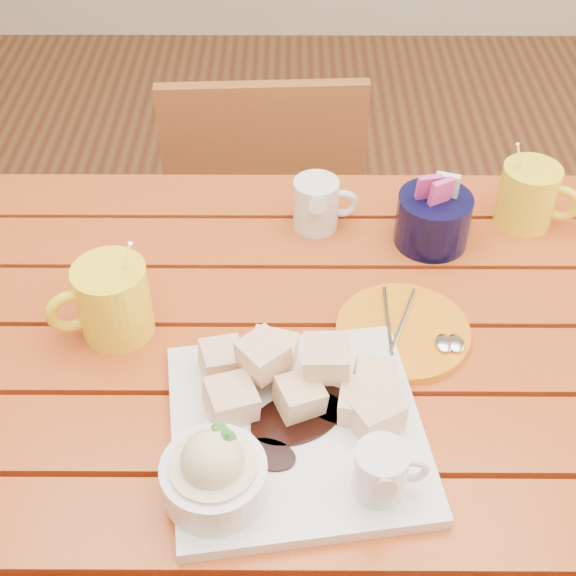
{
  "coord_description": "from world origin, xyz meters",
  "views": [
    {
      "loc": [
        0.01,
        -0.67,
        1.49
      ],
      "look_at": [
        0.01,
        0.05,
        0.82
      ],
      "focal_mm": 50.0,
      "sensor_mm": 36.0,
      "label": 1
    }
  ],
  "objects_px": {
    "orange_saucer": "(404,332)",
    "table": "(281,412)",
    "coffee_mug_left": "(111,300)",
    "coffee_mug_right": "(529,195)",
    "chair_far": "(265,212)",
    "dessert_plate": "(281,431)"
  },
  "relations": [
    {
      "from": "table",
      "to": "orange_saucer",
      "type": "height_order",
      "value": "orange_saucer"
    },
    {
      "from": "orange_saucer",
      "to": "dessert_plate",
      "type": "bearing_deg",
      "value": -131.21
    },
    {
      "from": "dessert_plate",
      "to": "orange_saucer",
      "type": "bearing_deg",
      "value": 48.79
    },
    {
      "from": "dessert_plate",
      "to": "chair_far",
      "type": "xyz_separation_m",
      "value": [
        -0.05,
        0.83,
        -0.33
      ]
    },
    {
      "from": "dessert_plate",
      "to": "chair_far",
      "type": "bearing_deg",
      "value": 93.15
    },
    {
      "from": "coffee_mug_left",
      "to": "chair_far",
      "type": "xyz_separation_m",
      "value": [
        0.17,
        0.65,
        -0.35
      ]
    },
    {
      "from": "coffee_mug_right",
      "to": "orange_saucer",
      "type": "xyz_separation_m",
      "value": [
        -0.2,
        -0.24,
        -0.04
      ]
    },
    {
      "from": "table",
      "to": "coffee_mug_left",
      "type": "bearing_deg",
      "value": 167.37
    },
    {
      "from": "table",
      "to": "chair_far",
      "type": "relative_size",
      "value": 1.49
    },
    {
      "from": "chair_far",
      "to": "table",
      "type": "bearing_deg",
      "value": 90.7
    },
    {
      "from": "orange_saucer",
      "to": "table",
      "type": "bearing_deg",
      "value": -165.67
    },
    {
      "from": "dessert_plate",
      "to": "orange_saucer",
      "type": "distance_m",
      "value": 0.24
    },
    {
      "from": "coffee_mug_right",
      "to": "chair_far",
      "type": "bearing_deg",
      "value": 157.88
    },
    {
      "from": "table",
      "to": "orange_saucer",
      "type": "distance_m",
      "value": 0.2
    },
    {
      "from": "table",
      "to": "coffee_mug_left",
      "type": "distance_m",
      "value": 0.27
    },
    {
      "from": "table",
      "to": "coffee_mug_left",
      "type": "relative_size",
      "value": 7.84
    },
    {
      "from": "orange_saucer",
      "to": "chair_far",
      "type": "xyz_separation_m",
      "value": [
        -0.2,
        0.65,
        -0.31
      ]
    },
    {
      "from": "coffee_mug_left",
      "to": "orange_saucer",
      "type": "bearing_deg",
      "value": -23.07
    },
    {
      "from": "coffee_mug_left",
      "to": "coffee_mug_right",
      "type": "distance_m",
      "value": 0.61
    },
    {
      "from": "chair_far",
      "to": "dessert_plate",
      "type": "bearing_deg",
      "value": 90.2
    },
    {
      "from": "dessert_plate",
      "to": "coffee_mug_left",
      "type": "bearing_deg",
      "value": 139.09
    },
    {
      "from": "coffee_mug_left",
      "to": "chair_far",
      "type": "bearing_deg",
      "value": 53.6
    }
  ]
}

